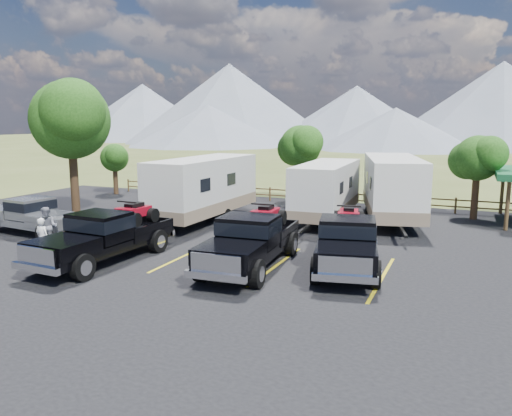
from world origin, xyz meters
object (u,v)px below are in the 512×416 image
at_px(trailer_center, 326,191).
at_px(person_b, 47,227).
at_px(rig_right, 347,240).
at_px(trailer_left, 204,189).
at_px(pickup_silver, 33,216).
at_px(rig_center, 251,239).
at_px(trailer_right, 392,188).
at_px(tree_big_nw, 70,120).
at_px(person_a, 43,238).
at_px(rig_left, 105,235).

height_order(trailer_center, person_b, trailer_center).
height_order(rig_right, trailer_left, trailer_left).
bearing_deg(pickup_silver, trailer_center, 131.86).
relative_size(rig_center, trailer_right, 0.67).
height_order(rig_center, person_b, rig_center).
relative_size(tree_big_nw, trailer_center, 0.85).
distance_m(rig_center, trailer_center, 9.68).
bearing_deg(trailer_center, tree_big_nw, -165.81).
distance_m(pickup_silver, person_b, 2.94).
bearing_deg(tree_big_nw, pickup_silver, -70.03).
relative_size(rig_center, person_a, 4.06).
relative_size(rig_left, rig_center, 0.99).
xyz_separation_m(rig_center, trailer_left, (-5.87, 6.87, 0.76)).
height_order(rig_right, trailer_right, trailer_right).
relative_size(trailer_right, person_b, 5.76).
height_order(rig_center, pickup_silver, rig_center).
relative_size(rig_center, pickup_silver, 1.11).
xyz_separation_m(trailer_center, person_b, (-9.79, -10.39, -0.80)).
distance_m(tree_big_nw, rig_right, 18.15).
height_order(tree_big_nw, rig_center, tree_big_nw).
relative_size(rig_right, trailer_right, 0.67).
bearing_deg(rig_center, tree_big_nw, 154.31).
bearing_deg(trailer_left, rig_right, -29.67).
bearing_deg(person_a, trailer_center, -126.03).
height_order(pickup_silver, person_b, pickup_silver).
relative_size(pickup_silver, person_b, 3.47).
relative_size(trailer_center, pickup_silver, 1.51).
xyz_separation_m(tree_big_nw, trailer_left, (7.82, 1.38, -3.72)).
relative_size(tree_big_nw, trailer_left, 0.78).
relative_size(trailer_center, trailer_right, 0.91).
bearing_deg(trailer_center, rig_left, -119.96).
distance_m(trailer_center, person_b, 14.30).
relative_size(tree_big_nw, rig_left, 1.16).
distance_m(rig_center, trailer_left, 9.07).
relative_size(rig_left, trailer_center, 0.73).
distance_m(tree_big_nw, person_b, 8.84).
bearing_deg(person_a, trailer_left, -104.80).
xyz_separation_m(tree_big_nw, rig_left, (8.11, -7.09, -4.49)).
bearing_deg(person_b, trailer_right, 13.89).
distance_m(rig_left, rig_center, 5.81).
bearing_deg(trailer_center, person_b, -135.70).
distance_m(trailer_left, trailer_right, 10.34).
bearing_deg(rig_left, rig_right, 20.87).
distance_m(rig_left, trailer_center, 12.71).
bearing_deg(person_b, rig_center, -23.11).
bearing_deg(rig_left, tree_big_nw, 141.68).
distance_m(trailer_center, trailer_right, 3.59).
bearing_deg(person_b, trailer_left, 36.93).
distance_m(rig_left, person_b, 4.02).
distance_m(tree_big_nw, trailer_center, 15.09).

